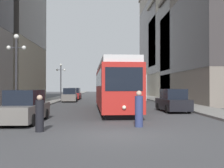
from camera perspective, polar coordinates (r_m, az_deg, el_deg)
name	(u,v)px	position (r m, az deg, el deg)	size (l,w,h in m)	color
ground_plane	(119,135)	(11.66, 1.35, -10.43)	(200.00, 200.00, 0.00)	#424244
sidewalk_left	(63,97)	(51.99, -9.91, -2.67)	(3.00, 120.00, 0.15)	gray
sidewalk_right	(148,97)	(52.19, 7.30, -2.66)	(3.00, 120.00, 0.15)	gray
streetcar	(114,85)	(23.20, 0.37, -0.31)	(3.21, 14.24, 3.89)	black
transit_bus	(131,87)	(38.94, 3.82, -0.63)	(2.74, 11.13, 3.45)	black
parked_car_left_near	(70,95)	(37.78, -8.60, -2.30)	(2.07, 4.99, 1.82)	black
parked_car_left_mid	(25,107)	(16.35, -17.36, -4.58)	(1.97, 5.00, 1.82)	black
parked_car_right_far	(173,101)	(22.88, 12.31, -3.44)	(2.05, 4.42, 1.82)	black
parked_car_left_far	(74,94)	(43.89, -7.68, -2.06)	(1.93, 4.70, 1.82)	black
pedestrian_crossing_near	(40,115)	(12.84, -14.55, -6.07)	(0.37, 0.37, 1.64)	black
pedestrian_crossing_far	(139,110)	(13.99, 5.52, -5.30)	(0.40, 0.40, 1.81)	navy
lamp_post_left_near	(16,61)	(21.39, -18.96, 4.44)	(1.41, 0.36, 5.65)	#333338
lamp_post_left_far	(61,76)	(42.74, -10.39, 1.68)	(1.41, 0.36, 5.32)	#333338
building_right_corner	(173,39)	(65.44, 12.28, 8.94)	(12.65, 22.57, 24.81)	#A89E8E
building_right_midblock	(193,44)	(53.17, 16.12, 7.76)	(13.51, 19.46, 18.82)	#B2A893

